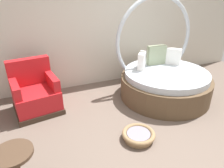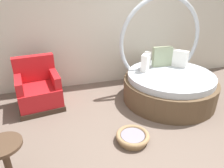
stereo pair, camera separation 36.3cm
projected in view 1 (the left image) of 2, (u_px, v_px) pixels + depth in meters
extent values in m
cube|color=#66564C|center=(153.00, 137.00, 3.21)|extent=(8.00, 8.00, 0.02)
cube|color=beige|center=(101.00, 18.00, 4.48)|extent=(8.00, 0.12, 3.02)
cylinder|color=brown|center=(165.00, 87.00, 4.29)|extent=(1.84, 1.84, 0.46)
cylinder|color=#B2BCC6|center=(166.00, 74.00, 4.17)|extent=(1.69, 1.69, 0.12)
torus|color=#B2BCC6|center=(155.00, 40.00, 4.34)|extent=(1.83, 0.08, 1.83)
cube|color=white|center=(173.00, 56.00, 4.46)|extent=(0.32, 0.34, 0.35)
cube|color=#93A37F|center=(156.00, 55.00, 4.44)|extent=(0.42, 0.15, 0.41)
cube|color=white|center=(142.00, 61.00, 4.20)|extent=(0.31, 0.34, 0.34)
cube|color=#38281E|center=(38.00, 108.00, 3.86)|extent=(0.90, 0.90, 0.10)
cube|color=red|center=(37.00, 98.00, 3.77)|extent=(0.86, 0.86, 0.34)
cube|color=red|center=(29.00, 71.00, 3.83)|extent=(0.78, 0.27, 0.50)
cube|color=red|center=(15.00, 88.00, 3.50)|extent=(0.22, 0.69, 0.22)
cube|color=red|center=(52.00, 80.00, 3.80)|extent=(0.22, 0.69, 0.22)
cylinder|color=#8E704C|center=(138.00, 137.00, 3.14)|extent=(0.44, 0.44, 0.06)
torus|color=#8E704C|center=(139.00, 134.00, 3.11)|extent=(0.51, 0.51, 0.07)
cylinder|color=gray|center=(139.00, 135.00, 3.11)|extent=(0.36, 0.36, 0.05)
cylinder|color=#473323|center=(12.00, 153.00, 2.20)|extent=(0.44, 0.44, 0.04)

